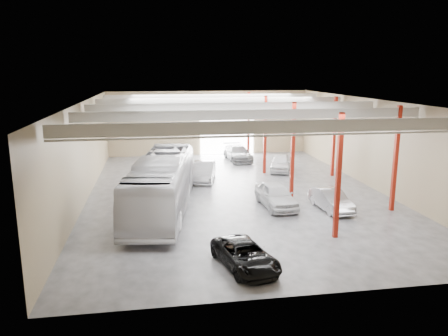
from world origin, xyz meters
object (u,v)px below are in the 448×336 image
object	(u,v)px
car_row_b	(204,171)
car_row_c	(238,153)
car_row_a	(276,195)
car_right_near	(331,200)
car_right_far	(280,163)
black_sedan	(245,255)
coach_bus	(162,184)

from	to	relation	value
car_row_b	car_row_c	world-z (taller)	car_row_b
car_row_a	car_row_c	distance (m)	16.01
car_right_near	car_row_a	bearing A→B (deg)	155.19
car_row_a	car_right_far	distance (m)	11.18
black_sedan	car_right_near	size ratio (longest dim) A/B	1.05
coach_bus	car_row_c	bearing A→B (deg)	72.04
coach_bus	car_row_c	distance (m)	17.80
coach_bus	car_right_near	xyz separation A→B (m)	(11.13, -1.48, -1.17)
car_row_a	car_row_b	world-z (taller)	car_row_a
black_sedan	car_right_near	world-z (taller)	car_right_near
car_row_b	car_row_a	bearing A→B (deg)	-51.07
car_row_c	car_right_far	bearing A→B (deg)	-65.34
car_row_c	car_right_far	size ratio (longest dim) A/B	1.21
car_row_b	car_right_near	world-z (taller)	car_row_b
car_row_a	coach_bus	bearing A→B (deg)	174.99
car_row_b	car_right_far	bearing A→B (deg)	31.25
car_right_far	car_right_near	bearing A→B (deg)	-71.32
car_row_a	car_row_b	bearing A→B (deg)	113.26
car_row_c	car_right_near	xyz separation A→B (m)	(3.00, -17.28, -0.07)
car_row_b	car_right_far	distance (m)	7.94
coach_bus	car_row_a	bearing A→B (deg)	7.78
black_sedan	car_right_far	size ratio (longest dim) A/B	1.01
coach_bus	car_right_far	distance (m)	15.30
coach_bus	car_row_c	world-z (taller)	coach_bus
black_sedan	car_right_far	world-z (taller)	car_right_far
car_row_a	car_right_far	bearing A→B (deg)	68.56
black_sedan	car_right_far	bearing A→B (deg)	55.43
black_sedan	car_row_a	distance (m)	9.87
car_row_c	car_right_far	world-z (taller)	car_row_c
car_right_near	coach_bus	bearing A→B (deg)	168.01
car_row_a	car_row_c	world-z (taller)	car_row_a
black_sedan	car_row_b	size ratio (longest dim) A/B	0.92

